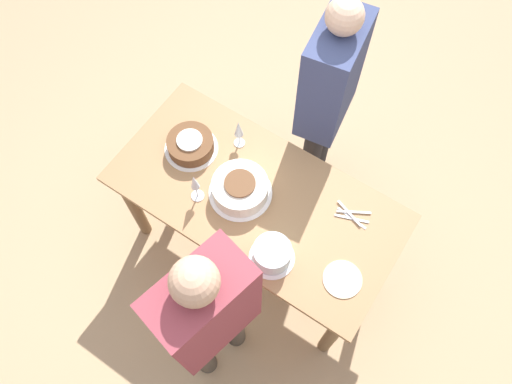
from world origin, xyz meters
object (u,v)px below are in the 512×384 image
(cake_back_decorated, at_px, (272,254))
(wine_glass_far, at_px, (239,130))
(person_cutting, at_px, (328,93))
(cake_front_chocolate, at_px, (191,145))
(cake_center_white, at_px, (240,188))
(person_watching, at_px, (209,316))
(wine_glass_near, at_px, (195,183))

(cake_back_decorated, xyz_separation_m, wine_glass_far, (0.48, -0.44, 0.07))
(cake_back_decorated, xyz_separation_m, person_cutting, (0.21, -0.87, 0.10))
(cake_front_chocolate, xyz_separation_m, wine_glass_far, (-0.19, -0.17, 0.09))
(cake_center_white, bearing_deg, person_watching, 113.04)
(wine_glass_far, xyz_separation_m, person_watching, (-0.43, 0.85, 0.03))
(person_cutting, bearing_deg, person_watching, -2.02)
(cake_center_white, bearing_deg, wine_glass_far, -54.67)
(cake_center_white, height_order, wine_glass_far, wine_glass_far)
(cake_center_white, distance_m, person_watching, 0.67)
(cake_back_decorated, height_order, person_watching, person_watching)
(wine_glass_near, height_order, person_watching, person_watching)
(wine_glass_near, bearing_deg, cake_center_white, -141.98)
(cake_front_chocolate, bearing_deg, wine_glass_far, -138.73)
(cake_back_decorated, relative_size, wine_glass_far, 1.12)
(cake_back_decorated, relative_size, person_watching, 0.14)
(cake_front_chocolate, relative_size, wine_glass_far, 1.44)
(cake_front_chocolate, bearing_deg, cake_back_decorated, 158.11)
(wine_glass_near, xyz_separation_m, person_cutting, (-0.27, -0.80, 0.02))
(cake_back_decorated, distance_m, person_cutting, 0.90)
(cake_front_chocolate, relative_size, person_cutting, 0.18)
(cake_front_chocolate, xyz_separation_m, person_watching, (-0.62, 0.68, 0.12))
(wine_glass_far, relative_size, person_watching, 0.13)
(cake_center_white, relative_size, wine_glass_far, 1.64)
(cake_center_white, xyz_separation_m, cake_front_chocolate, (0.36, -0.07, -0.01))
(cake_center_white, bearing_deg, cake_back_decorated, 147.58)
(wine_glass_near, xyz_separation_m, person_watching, (-0.43, 0.48, 0.02))
(cake_back_decorated, distance_m, wine_glass_far, 0.66)
(person_cutting, distance_m, person_watching, 1.28)
(cake_center_white, height_order, person_watching, person_watching)
(wine_glass_near, bearing_deg, person_cutting, -108.79)
(cake_front_chocolate, bearing_deg, wine_glass_near, 133.22)
(wine_glass_near, relative_size, person_cutting, 0.14)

